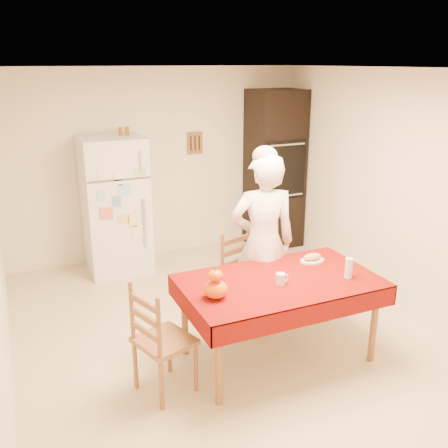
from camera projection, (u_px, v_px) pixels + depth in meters
floor at (224, 325)px, 5.07m from camera, size 4.50×4.50×0.00m
room_shell at (224, 168)px, 4.57m from camera, size 4.02×4.52×2.51m
refrigerator at (115, 205)px, 6.19m from camera, size 0.75×0.74×1.70m
oven_cabinet at (275, 170)px, 7.03m from camera, size 0.70×0.62×2.20m
dining_table at (279, 287)px, 4.32m from camera, size 1.70×1.00×0.76m
chair_far at (243, 273)px, 5.06m from camera, size 0.53×0.51×0.95m
chair_left at (158, 337)px, 3.89m from camera, size 0.51×0.53×0.95m
seated_woman at (263, 244)px, 4.80m from camera, size 0.72×0.55×1.77m
coffee_mug at (280, 279)px, 4.19m from camera, size 0.08×0.08×0.10m
pumpkin_lower at (216, 289)px, 3.95m from camera, size 0.20×0.20×0.15m
pumpkin_upper at (215, 275)px, 3.91m from camera, size 0.12×0.12×0.09m
wine_glass at (349, 268)px, 4.32m from camera, size 0.07×0.07×0.18m
bread_plate at (312, 261)px, 4.69m from camera, size 0.24×0.24×0.02m
bread_loaf at (312, 257)px, 4.67m from camera, size 0.18×0.10×0.06m
spice_jar_left at (121, 131)px, 6.01m from camera, size 0.05×0.05×0.10m
spice_jar_mid at (127, 131)px, 6.04m from camera, size 0.05×0.05×0.10m
spice_jar_right at (127, 131)px, 6.04m from camera, size 0.05×0.05×0.10m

